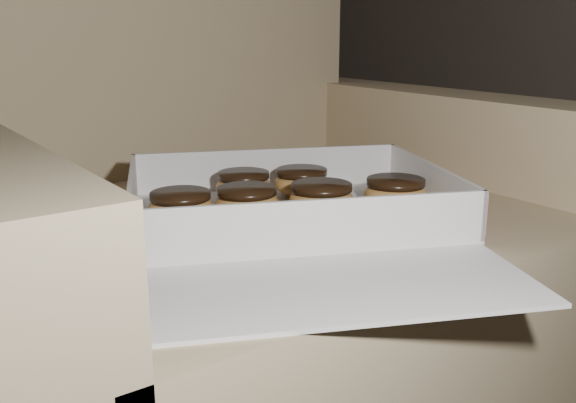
# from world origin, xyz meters

# --- Properties ---
(armchair) EXTENTS (0.97, 0.82, 1.01)m
(armchair) POSITION_xyz_m (0.51, -0.18, 0.32)
(armchair) COLOR #90785B
(armchair) RESTS_ON floor
(bakery_box) EXTENTS (0.61, 0.65, 0.07)m
(bakery_box) POSITION_xyz_m (0.48, -0.36, 0.47)
(bakery_box) COLOR silver
(bakery_box) RESTS_ON armchair
(donut_a) EXTENTS (0.09, 0.09, 0.05)m
(donut_a) POSITION_xyz_m (0.64, -0.39, 0.49)
(donut_a) COLOR #C07C43
(donut_a) RESTS_ON bakery_box
(donut_b) EXTENTS (0.09, 0.09, 0.05)m
(donut_b) POSITION_xyz_m (0.53, -0.35, 0.49)
(donut_b) COLOR #C07C43
(donut_b) RESTS_ON bakery_box
(donut_c) EXTENTS (0.09, 0.09, 0.04)m
(donut_c) POSITION_xyz_m (0.58, -0.24, 0.48)
(donut_c) COLOR #C07C43
(donut_c) RESTS_ON bakery_box
(donut_d) EXTENTS (0.09, 0.09, 0.04)m
(donut_d) POSITION_xyz_m (0.35, -0.27, 0.48)
(donut_d) COLOR #C07C43
(donut_d) RESTS_ON bakery_box
(donut_e) EXTENTS (0.09, 0.09, 0.05)m
(donut_e) POSITION_xyz_m (0.44, -0.30, 0.49)
(donut_e) COLOR #C07C43
(donut_e) RESTS_ON bakery_box
(donut_f) EXTENTS (0.09, 0.09, 0.04)m
(donut_f) POSITION_xyz_m (0.49, -0.21, 0.48)
(donut_f) COLOR #C07C43
(donut_f) RESTS_ON bakery_box
(crumb_a) EXTENTS (0.01, 0.01, 0.00)m
(crumb_a) POSITION_xyz_m (0.44, -0.37, 0.46)
(crumb_a) COLOR black
(crumb_a) RESTS_ON bakery_box
(crumb_b) EXTENTS (0.01, 0.01, 0.00)m
(crumb_b) POSITION_xyz_m (0.66, -0.42, 0.46)
(crumb_b) COLOR black
(crumb_b) RESTS_ON bakery_box
(crumb_c) EXTENTS (0.01, 0.01, 0.00)m
(crumb_c) POSITION_xyz_m (0.44, -0.39, 0.46)
(crumb_c) COLOR black
(crumb_c) RESTS_ON bakery_box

